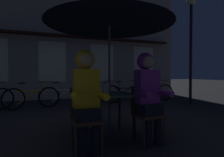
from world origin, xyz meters
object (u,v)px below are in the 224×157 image
(street_lamp, at_px, (191,28))
(patio_umbrella, at_px, (109,14))
(bicycle_fifth, at_px, (126,93))
(bicycle_second, at_px, (32,97))
(bicycle_third, at_px, (65,96))
(person_right_hooded, at_px, (148,88))
(cafe_table, at_px, (109,99))
(bicycle_fourth, at_px, (100,95))
(chair_right, at_px, (146,110))
(person_left_hooded, at_px, (86,90))
(chair_left, at_px, (85,115))
(bicycle_furthest, at_px, (153,92))
(lantern, at_px, (106,86))

(street_lamp, bearing_deg, patio_umbrella, -150.17)
(street_lamp, height_order, bicycle_fifth, street_lamp)
(bicycle_second, xyz_separation_m, bicycle_third, (0.99, 0.05, 0.00))
(person_right_hooded, bearing_deg, cafe_table, 138.43)
(bicycle_third, bearing_deg, cafe_table, -81.87)
(street_lamp, relative_size, bicycle_fourth, 2.34)
(bicycle_fourth, bearing_deg, chair_right, -94.25)
(person_left_hooded, bearing_deg, patio_umbrella, 41.57)
(street_lamp, bearing_deg, cafe_table, -150.17)
(person_left_hooded, xyz_separation_m, bicycle_fifth, (2.26, 3.66, -0.50))
(chair_left, relative_size, person_right_hooded, 0.62)
(bicycle_furthest, bearing_deg, bicycle_fourth, -176.41)
(patio_umbrella, bearing_deg, bicycle_fourth, 76.86)
(chair_left, bearing_deg, person_left_hooded, -90.00)
(lantern, bearing_deg, chair_right, -31.90)
(person_left_hooded, height_order, bicycle_third, person_left_hooded)
(bicycle_second, distance_m, bicycle_fourth, 2.19)
(bicycle_fifth, bearing_deg, cafe_table, -118.86)
(patio_umbrella, xyz_separation_m, bicycle_second, (-1.44, 3.16, -1.71))
(street_lamp, xyz_separation_m, bicycle_third, (-4.34, 0.98, -2.37))
(street_lamp, bearing_deg, lantern, -150.36)
(person_left_hooded, distance_m, bicycle_fourth, 3.85)
(street_lamp, bearing_deg, chair_right, -142.65)
(patio_umbrella, xyz_separation_m, bicycle_third, (-0.46, 3.20, -1.71))
(bicycle_furthest, bearing_deg, bicycle_second, -177.75)
(lantern, bearing_deg, bicycle_third, 96.79)
(cafe_table, height_order, person_right_hooded, person_right_hooded)
(street_lamp, height_order, bicycle_furthest, street_lamp)
(person_left_hooded, bearing_deg, bicycle_second, 105.07)
(bicycle_third, bearing_deg, bicycle_second, -177.30)
(person_right_hooded, distance_m, bicycle_fourth, 3.66)
(bicycle_fifth, bearing_deg, chair_left, -122.13)
(bicycle_third, bearing_deg, chair_right, -75.29)
(lantern, bearing_deg, patio_umbrella, 18.46)
(chair_right, bearing_deg, person_left_hooded, -176.61)
(lantern, distance_m, bicycle_fourth, 3.35)
(bicycle_third, height_order, bicycle_furthest, same)
(cafe_table, xyz_separation_m, bicycle_fourth, (0.74, 3.19, -0.29))
(person_left_hooded, distance_m, bicycle_furthest, 5.16)
(lantern, distance_m, chair_left, 0.65)
(cafe_table, bearing_deg, street_lamp, 29.83)
(person_right_hooded, xyz_separation_m, street_lamp, (3.40, 2.65, 1.87))
(lantern, bearing_deg, bicycle_fourth, 75.72)
(bicycle_fifth, xyz_separation_m, bicycle_furthest, (1.25, 0.10, 0.00))
(lantern, relative_size, person_left_hooded, 0.17)
(person_right_hooded, bearing_deg, person_left_hooded, 180.00)
(bicycle_fourth, bearing_deg, cafe_table, -103.14)
(patio_umbrella, height_order, bicycle_fourth, patio_umbrella)
(bicycle_third, bearing_deg, bicycle_fourth, -0.66)
(person_left_hooded, bearing_deg, bicycle_fourth, 71.29)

